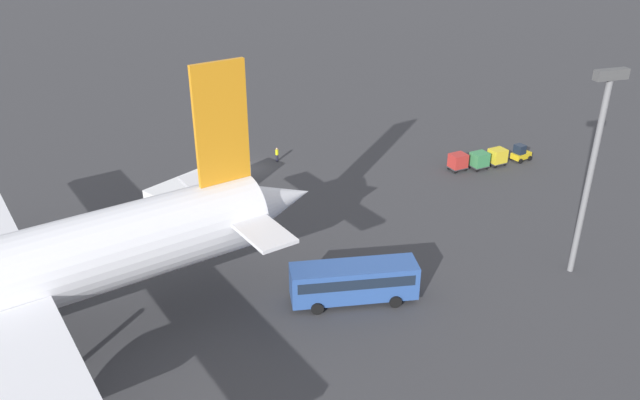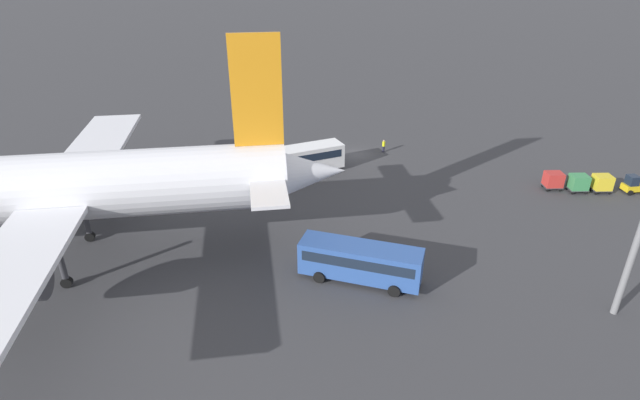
% 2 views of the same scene
% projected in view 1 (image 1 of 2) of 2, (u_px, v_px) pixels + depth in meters
% --- Properties ---
extents(ground_plane, '(600.00, 600.00, 0.00)m').
position_uv_depth(ground_plane, '(251.00, 169.00, 74.37)').
color(ground_plane, '#38383A').
extents(shuttle_bus_near, '(11.64, 8.82, 3.38)m').
position_uv_depth(shuttle_bus_near, '(200.00, 187.00, 65.07)').
color(shuttle_bus_near, white).
rests_on(shuttle_bus_near, ground).
extents(shuttle_bus_far, '(10.44, 4.28, 3.28)m').
position_uv_depth(shuttle_bus_far, '(354.00, 280.00, 49.67)').
color(shuttle_bus_far, '#2D5199').
rests_on(shuttle_bus_far, ground).
extents(baggage_tug, '(2.66, 2.18, 2.10)m').
position_uv_depth(baggage_tug, '(521.00, 153.00, 76.29)').
color(baggage_tug, gold).
rests_on(baggage_tug, ground).
extents(worker_person, '(0.38, 0.38, 1.74)m').
position_uv_depth(worker_person, '(277.00, 155.00, 76.13)').
color(worker_person, '#1E1E2D').
rests_on(worker_person, ground).
extents(cargo_cart_yellow, '(2.25, 1.99, 2.06)m').
position_uv_depth(cargo_cart_yellow, '(497.00, 156.00, 74.84)').
color(cargo_cart_yellow, '#38383D').
rests_on(cargo_cart_yellow, ground).
extents(cargo_cart_green, '(2.25, 1.99, 2.06)m').
position_uv_depth(cargo_cart_green, '(479.00, 160.00, 73.86)').
color(cargo_cart_green, '#38383D').
rests_on(cargo_cart_green, ground).
extents(cargo_cart_red, '(2.25, 1.99, 2.06)m').
position_uv_depth(cargo_cart_red, '(458.00, 161.00, 73.46)').
color(cargo_cart_red, '#38383D').
rests_on(cargo_cart_red, ground).
extents(light_pole, '(2.80, 0.70, 17.82)m').
position_uv_depth(light_pole, '(594.00, 155.00, 49.66)').
color(light_pole, slate).
rests_on(light_pole, ground).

